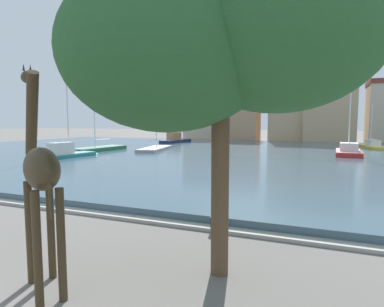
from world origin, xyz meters
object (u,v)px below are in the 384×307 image
sailboat_grey (157,150)px  sailboat_red (348,153)px  sailboat_yellow (370,147)px  sailboat_teal (68,155)px  giraffe_statue (41,172)px  mooring_bollard (214,225)px  sailboat_green (94,151)px  sailboat_navy (177,141)px  shade_tree (219,41)px

sailboat_grey → sailboat_red: bearing=5.3°
sailboat_yellow → sailboat_red: (-3.35, -11.61, 0.09)m
sailboat_teal → sailboat_red: size_ratio=1.03×
giraffe_statue → sailboat_grey: (-13.07, 29.75, -2.28)m
sailboat_red → mooring_bollard: bearing=-102.2°
sailboat_yellow → giraffe_statue: bearing=-104.8°
sailboat_green → sailboat_grey: (5.76, 4.56, -0.07)m
sailboat_teal → mooring_bollard: bearing=-36.1°
sailboat_teal → sailboat_red: bearing=26.8°
sailboat_grey → sailboat_teal: bearing=-109.8°
sailboat_green → sailboat_grey: bearing=38.4°
sailboat_yellow → sailboat_red: size_ratio=0.85×
mooring_bollard → sailboat_red: bearing=77.8°
giraffe_statue → sailboat_navy: sailboat_navy is taller
sailboat_green → sailboat_navy: size_ratio=1.12×
sailboat_teal → sailboat_navy: size_ratio=1.10×
giraffe_statue → sailboat_yellow: 44.87m
sailboat_yellow → shade_tree: shade_tree is taller
sailboat_navy → mooring_bollard: (19.02, -38.56, -0.41)m
giraffe_statue → sailboat_yellow: size_ratio=0.67×
sailboat_grey → sailboat_navy: (-3.62, 13.85, 0.29)m
sailboat_yellow → sailboat_teal: bearing=-139.4°
sailboat_red → shade_tree: sailboat_red is taller
sailboat_yellow → sailboat_navy: bearing=179.5°
sailboat_red → mooring_bollard: (-5.76, -26.68, -0.33)m
shade_tree → sailboat_teal: bearing=140.2°
sailboat_red → sailboat_navy: sailboat_red is taller
sailboat_yellow → mooring_bollard: size_ratio=15.54×
sailboat_green → sailboat_navy: sailboat_green is taller
sailboat_grey → sailboat_teal: sailboat_teal is taller
sailboat_green → sailboat_teal: bearing=-72.6°
sailboat_yellow → mooring_bollard: bearing=-103.4°
sailboat_red → shade_tree: bearing=-99.1°
sailboat_teal → shade_tree: (20.27, -16.89, 5.00)m
sailboat_green → sailboat_teal: 6.42m
shade_tree → sailboat_navy: bearing=115.8°
sailboat_yellow → sailboat_teal: sailboat_teal is taller
sailboat_teal → shade_tree: bearing=-39.8°
sailboat_teal → sailboat_grey: bearing=70.2°
sailboat_green → sailboat_grey: 7.34m
sailboat_grey → sailboat_teal: (-3.84, -10.68, 0.24)m
sailboat_yellow → sailboat_grey: sailboat_yellow is taller
sailboat_grey → sailboat_navy: bearing=104.6°
sailboat_navy → shade_tree: 46.28m
sailboat_grey → sailboat_navy: sailboat_grey is taller
sailboat_red → mooring_bollard: sailboat_red is taller
sailboat_yellow → sailboat_navy: size_ratio=0.91×
giraffe_statue → sailboat_green: bearing=126.8°
giraffe_statue → sailboat_grey: bearing=113.7°
mooring_bollard → sailboat_navy: bearing=116.3°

